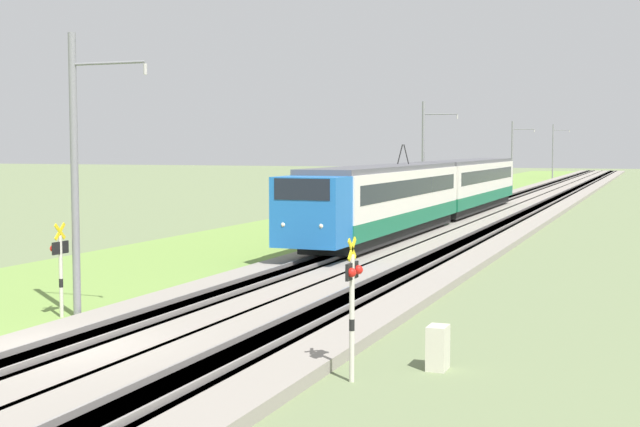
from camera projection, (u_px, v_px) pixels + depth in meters
ground_plane at (61, 359)px, 21.16m from camera, size 400.00×400.00×0.00m
ballast_main at (474, 211)px, 67.70m from camera, size 240.00×4.40×0.30m
ballast_adjacent at (531, 213)px, 66.19m from camera, size 240.00×4.40×0.30m
track_main at (474, 211)px, 67.70m from camera, size 240.00×1.57×0.45m
track_adjacent at (531, 213)px, 66.19m from camera, size 240.00×1.57×0.45m
grass_verge at (407, 211)px, 69.60m from camera, size 240.00×13.10×0.12m
passenger_train at (435, 189)px, 55.63m from camera, size 43.63×2.98×5.18m
crossing_signal_far at (353, 295)px, 18.99m from camera, size 0.70×0.23×3.12m
crossing_signal_aux at (60, 262)px, 25.64m from camera, size 0.70×0.23×2.86m
catenary_mast_near at (76, 174)px, 25.49m from camera, size 0.22×2.56×8.28m
catenary_mast_mid at (424, 158)px, 62.71m from camera, size 0.22×2.56×8.23m
catenary_mast_far at (513, 155)px, 99.94m from camera, size 0.22×2.56×7.92m
catenary_mast_distant at (553, 151)px, 137.13m from camera, size 0.22×2.56×8.53m
equipment_cabinet at (438, 348)px, 20.15m from camera, size 0.62×0.43×1.01m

